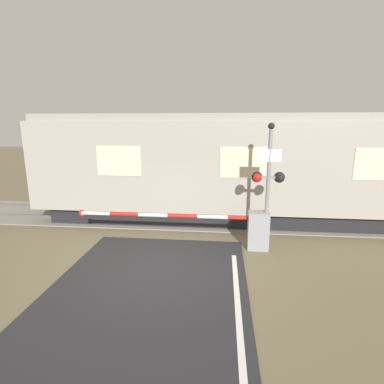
% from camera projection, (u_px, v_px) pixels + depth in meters
% --- Properties ---
extents(ground_plane, '(80.00, 80.00, 0.00)m').
position_uv_depth(ground_plane, '(157.00, 269.00, 7.57)').
color(ground_plane, '#6B6047').
extents(track_bed, '(36.00, 3.20, 0.13)m').
position_uv_depth(track_bed, '(181.00, 216.00, 11.86)').
color(track_bed, gray).
rests_on(track_bed, ground_plane).
extents(train, '(15.07, 3.06, 3.95)m').
position_uv_depth(train, '(241.00, 167.00, 11.19)').
color(train, black).
rests_on(train, ground_plane).
extents(crossing_barrier, '(5.74, 0.44, 1.13)m').
position_uv_depth(crossing_barrier, '(241.00, 228.00, 8.76)').
color(crossing_barrier, gray).
rests_on(crossing_barrier, ground_plane).
extents(signal_post, '(0.92, 0.26, 3.63)m').
position_uv_depth(signal_post, '(268.00, 180.00, 8.37)').
color(signal_post, gray).
rests_on(signal_post, ground_plane).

